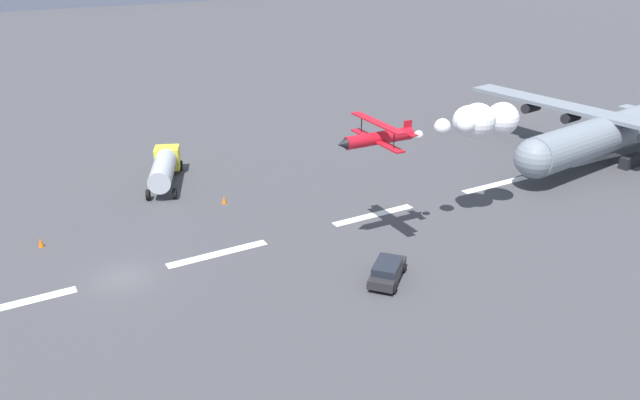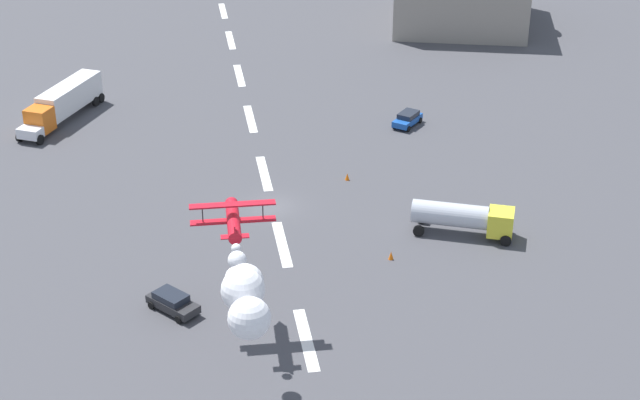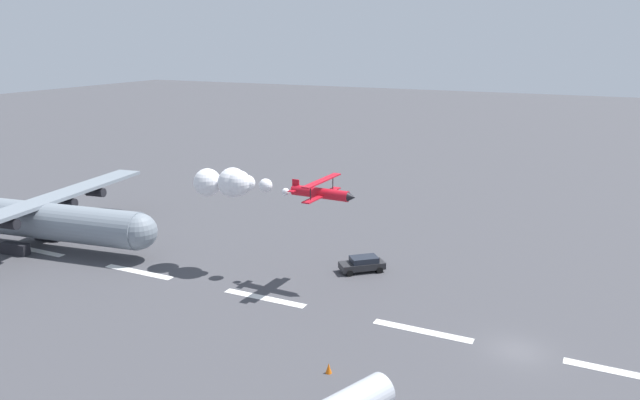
# 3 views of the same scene
# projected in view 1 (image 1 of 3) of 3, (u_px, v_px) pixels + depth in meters

# --- Properties ---
(ground_plane) EXTENTS (440.00, 440.00, 0.00)m
(ground_plane) POSITION_uv_depth(u_px,v_px,m) (123.00, 277.00, 44.65)
(ground_plane) COLOR #424247
(ground_plane) RESTS_ON ground
(runway_stripe_4) EXTENTS (8.00, 0.90, 0.01)m
(runway_stripe_4) POSITION_uv_depth(u_px,v_px,m) (13.00, 305.00, 41.38)
(runway_stripe_4) COLOR white
(runway_stripe_4) RESTS_ON ground
(runway_stripe_5) EXTENTS (8.00, 0.90, 0.01)m
(runway_stripe_5) POSITION_uv_depth(u_px,v_px,m) (218.00, 254.00, 47.92)
(runway_stripe_5) COLOR white
(runway_stripe_5) RESTS_ON ground
(runway_stripe_6) EXTENTS (8.00, 0.90, 0.01)m
(runway_stripe_6) POSITION_uv_depth(u_px,v_px,m) (373.00, 215.00, 54.46)
(runway_stripe_6) COLOR white
(runway_stripe_6) RESTS_ON ground
(runway_stripe_7) EXTENTS (8.00, 0.90, 0.01)m
(runway_stripe_7) POSITION_uv_depth(u_px,v_px,m) (496.00, 185.00, 60.99)
(runway_stripe_7) COLOR white
(runway_stripe_7) RESTS_ON ground
(runway_stripe_8) EXTENTS (8.00, 0.90, 0.01)m
(runway_stripe_8) POSITION_uv_depth(u_px,v_px,m) (594.00, 160.00, 67.53)
(runway_stripe_8) COLOR white
(runway_stripe_8) RESTS_ON ground
(cargo_transport_plane) EXTENTS (27.63, 34.33, 11.16)m
(cargo_transport_plane) POSITION_uv_depth(u_px,v_px,m) (603.00, 134.00, 65.03)
(cargo_transport_plane) COLOR gray
(cargo_transport_plane) RESTS_ON ground
(stunt_biplane_red) EXTENTS (17.12, 6.25, 3.06)m
(stunt_biplane_red) POSITION_uv_depth(u_px,v_px,m) (472.00, 122.00, 49.72)
(stunt_biplane_red) COLOR red
(fuel_tanker_truck) EXTENTS (5.79, 9.17, 2.90)m
(fuel_tanker_truck) POSITION_uv_depth(u_px,v_px,m) (164.00, 167.00, 60.48)
(fuel_tanker_truck) COLOR yellow
(fuel_tanker_truck) RESTS_ON ground
(followme_car_yellow) EXTENTS (4.49, 4.24, 1.52)m
(followme_car_yellow) POSITION_uv_depth(u_px,v_px,m) (387.00, 270.00, 43.93)
(followme_car_yellow) COLOR #262628
(followme_car_yellow) RESTS_ON ground
(traffic_cone_near) EXTENTS (0.44, 0.44, 0.75)m
(traffic_cone_near) POSITION_uv_depth(u_px,v_px,m) (41.00, 242.00, 48.86)
(traffic_cone_near) COLOR orange
(traffic_cone_near) RESTS_ON ground
(traffic_cone_far) EXTENTS (0.44, 0.44, 0.75)m
(traffic_cone_far) POSITION_uv_depth(u_px,v_px,m) (224.00, 200.00, 56.65)
(traffic_cone_far) COLOR orange
(traffic_cone_far) RESTS_ON ground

